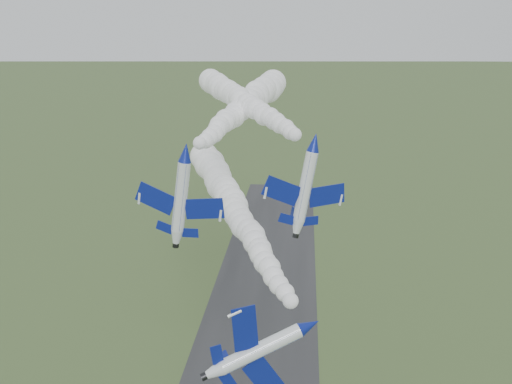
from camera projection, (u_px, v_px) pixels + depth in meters
The scene contains 6 objects.
jet_lead at pixel (310, 326), 57.81m from camera, with size 6.59×12.60×10.27m.
smoke_trail_jet_lead at pixel (234, 207), 88.04m from camera, with size 5.61×60.66×5.61m, color white, non-canonical shape.
jet_pair_left at pixel (185, 153), 70.53m from camera, with size 11.78×14.11×3.69m.
smoke_trail_jet_pair_left at pixel (246, 105), 100.91m from camera, with size 5.79×58.93×5.79m, color white, non-canonical shape.
jet_pair_right at pixel (315, 142), 69.72m from camera, with size 11.05×12.84×3.76m.
smoke_trail_jet_pair_right at pixel (244, 102), 97.07m from camera, with size 4.92×53.55×4.92m, color white, non-canonical shape.
Camera 1 is at (8.38, -52.11, 58.86)m, focal length 40.00 mm.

